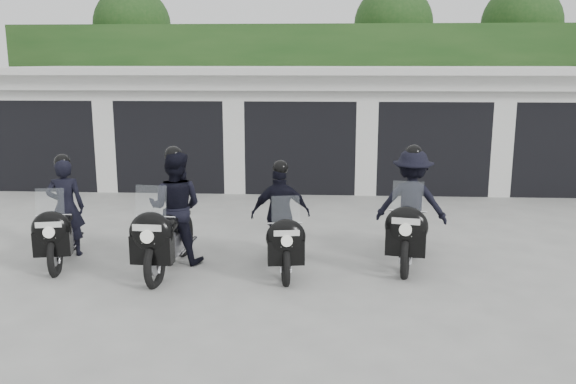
# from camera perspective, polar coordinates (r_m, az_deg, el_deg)

# --- Properties ---
(ground) EXTENTS (80.00, 80.00, 0.00)m
(ground) POSITION_cam_1_polar(r_m,az_deg,el_deg) (9.26, -0.21, -7.41)
(ground) COLOR #9E9F99
(ground) RESTS_ON ground
(garage_block) EXTENTS (16.40, 6.80, 2.96)m
(garage_block) POSITION_cam_1_polar(r_m,az_deg,el_deg) (16.86, 1.48, 6.40)
(garage_block) COLOR silver
(garage_block) RESTS_ON ground
(background_vegetation) EXTENTS (20.00, 3.90, 5.80)m
(background_vegetation) POSITION_cam_1_polar(r_m,az_deg,el_deg) (21.63, 2.93, 11.21)
(background_vegetation) COLOR #1A3B15
(background_vegetation) RESTS_ON ground
(police_bike_a) EXTENTS (0.83, 1.95, 1.72)m
(police_bike_a) POSITION_cam_1_polar(r_m,az_deg,el_deg) (10.19, -20.34, -2.36)
(police_bike_a) COLOR black
(police_bike_a) RESTS_ON ground
(police_bike_b) EXTENTS (0.90, 2.18, 1.90)m
(police_bike_b) POSITION_cam_1_polar(r_m,az_deg,el_deg) (9.43, -10.82, -2.19)
(police_bike_b) COLOR black
(police_bike_b) RESTS_ON ground
(police_bike_c) EXTENTS (0.98, 1.92, 1.68)m
(police_bike_c) POSITION_cam_1_polar(r_m,az_deg,el_deg) (9.27, -0.63, -2.77)
(police_bike_c) COLOR black
(police_bike_c) RESTS_ON ground
(police_bike_d) EXTENTS (1.22, 2.13, 1.87)m
(police_bike_d) POSITION_cam_1_polar(r_m,az_deg,el_deg) (9.81, 11.41, -1.66)
(police_bike_d) COLOR black
(police_bike_d) RESTS_ON ground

